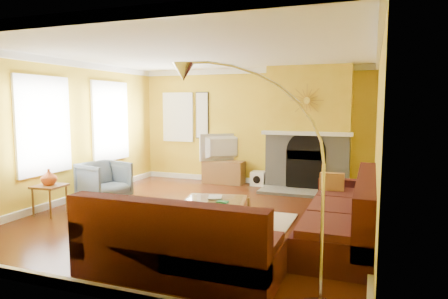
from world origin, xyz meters
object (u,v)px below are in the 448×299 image
at_px(armchair, 104,181).
at_px(media_console, 224,172).
at_px(arc_lamp, 255,185).
at_px(sectional_sofa, 255,208).
at_px(coffee_table, 214,212).
at_px(side_table, 50,200).

bearing_deg(armchair, media_console, -16.96).
bearing_deg(arc_lamp, sectional_sofa, 106.08).
relative_size(sectional_sofa, arc_lamp, 1.65).
height_order(coffee_table, arc_lamp, arc_lamp).
distance_m(coffee_table, armchair, 2.70).
distance_m(sectional_sofa, armchair, 3.61).
bearing_deg(coffee_table, sectional_sofa, -32.01).
xyz_separation_m(sectional_sofa, arc_lamp, (0.49, -1.70, 0.67)).
bearing_deg(coffee_table, arc_lamp, -59.62).
bearing_deg(media_console, sectional_sofa, -63.43).
height_order(media_console, arc_lamp, arc_lamp).
height_order(media_console, armchair, armchair).
relative_size(media_console, side_table, 1.90).
relative_size(armchair, arc_lamp, 0.37).
height_order(sectional_sofa, armchair, sectional_sofa).
bearing_deg(sectional_sofa, media_console, 116.57).
relative_size(coffee_table, arc_lamp, 0.42).
bearing_deg(coffee_table, side_table, -169.88).
relative_size(armchair, side_table, 1.62).
relative_size(sectional_sofa, coffee_table, 3.90).
height_order(sectional_sofa, media_console, sectional_sofa).
height_order(sectional_sofa, side_table, sectional_sofa).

